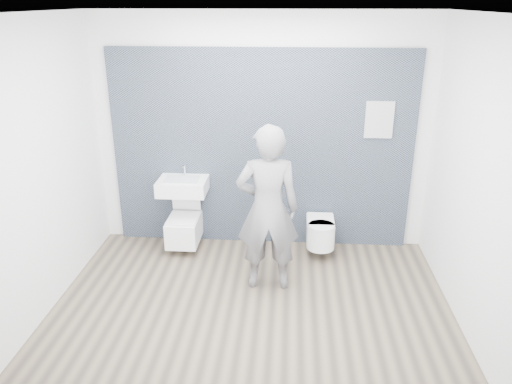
# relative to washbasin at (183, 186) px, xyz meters

# --- Properties ---
(ground) EXTENTS (4.00, 4.00, 0.00)m
(ground) POSITION_rel_washbasin_xyz_m (0.93, -1.22, -0.81)
(ground) COLOR brown
(ground) RESTS_ON ground
(room_shell) EXTENTS (4.00, 4.00, 4.00)m
(room_shell) POSITION_rel_washbasin_xyz_m (0.93, -1.22, 0.93)
(room_shell) COLOR white
(room_shell) RESTS_ON ground
(tile_wall) EXTENTS (3.60, 0.06, 2.40)m
(tile_wall) POSITION_rel_washbasin_xyz_m (0.93, 0.25, -0.81)
(tile_wall) COLOR black
(tile_wall) RESTS_ON ground
(washbasin) EXTENTS (0.58, 0.43, 0.44)m
(washbasin) POSITION_rel_washbasin_xyz_m (0.00, 0.00, 0.00)
(washbasin) COLOR white
(washbasin) RESTS_ON ground
(toilet_square) EXTENTS (0.37, 0.54, 0.72)m
(toilet_square) POSITION_rel_washbasin_xyz_m (-0.00, -0.05, -0.53)
(toilet_square) COLOR white
(toilet_square) RESTS_ON ground
(toilet_rounded) EXTENTS (0.33, 0.56, 0.31)m
(toilet_rounded) POSITION_rel_washbasin_xyz_m (1.66, -0.06, -0.53)
(toilet_rounded) COLOR white
(toilet_rounded) RESTS_ON ground
(info_placard) EXTENTS (0.32, 0.03, 0.43)m
(info_placard) POSITION_rel_washbasin_xyz_m (2.29, 0.20, -0.81)
(info_placard) COLOR white
(info_placard) RESTS_ON ground
(visitor) EXTENTS (0.68, 0.48, 1.78)m
(visitor) POSITION_rel_washbasin_xyz_m (1.06, -0.82, 0.08)
(visitor) COLOR gray
(visitor) RESTS_ON ground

